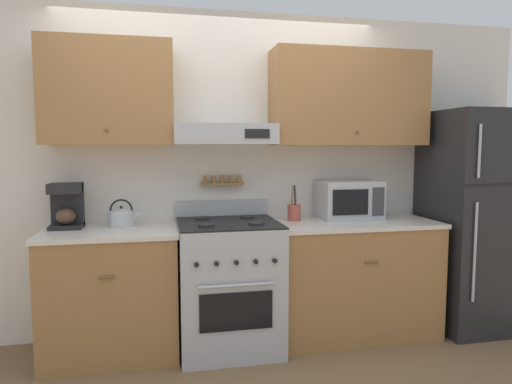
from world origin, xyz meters
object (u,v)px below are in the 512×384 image
tea_kettle (122,217)px  utensil_crock (294,212)px  microwave (348,200)px  stove_range (229,284)px  refrigerator (479,220)px  coffee_maker (67,206)px

tea_kettle → utensil_crock: utensil_crock is taller
microwave → utensil_crock: size_ratio=1.71×
stove_range → microwave: 1.18m
stove_range → refrigerator: bearing=-0.0°
tea_kettle → refrigerator: bearing=-3.0°
refrigerator → coffee_maker: (-3.24, 0.17, 0.18)m
coffee_maker → stove_range: bearing=-8.6°
refrigerator → utensil_crock: bearing=174.6°
coffee_maker → refrigerator: bearing=-3.1°
stove_range → coffee_maker: (-1.14, 0.17, 0.59)m
stove_range → coffee_maker: 1.30m
stove_range → tea_kettle: (-0.76, 0.15, 0.51)m
tea_kettle → coffee_maker: bearing=176.3°
stove_range → utensil_crock: 0.76m
coffee_maker → microwave: coffee_maker is taller
refrigerator → coffee_maker: size_ratio=5.52×
tea_kettle → stove_range: bearing=-11.0°
refrigerator → tea_kettle: refrigerator is taller
refrigerator → coffee_maker: bearing=176.9°
coffee_maker → tea_kettle: bearing=-3.7°
refrigerator → utensil_crock: size_ratio=6.32×
tea_kettle → coffee_maker: coffee_maker is taller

